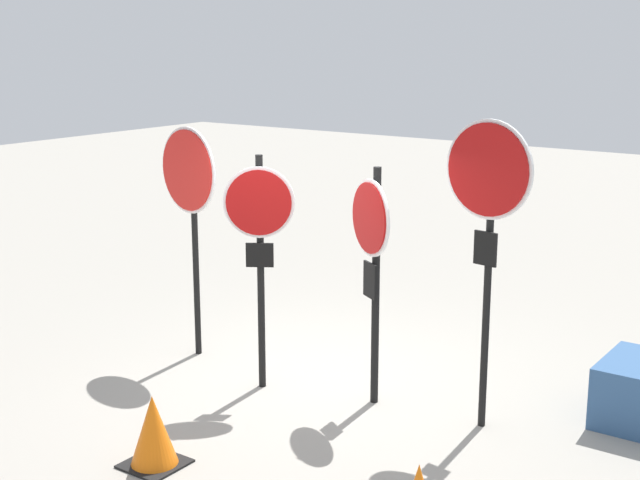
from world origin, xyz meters
TOP-DOWN VIEW (x-y plane):
  - ground_plane at (0.00, 0.00)m, footprint 40.00×40.00m
  - stop_sign_0 at (-1.68, -0.02)m, footprint 0.92×0.21m
  - stop_sign_1 at (-0.47, -0.34)m, footprint 0.60×0.39m
  - stop_sign_2 at (0.62, -0.02)m, footprint 0.63×0.40m
  - stop_sign_3 at (1.72, 0.08)m, footprint 0.86×0.18m
  - traffic_cone_0 at (-0.15, -2.15)m, footprint 0.47×0.47m

SIDE VIEW (x-z plane):
  - ground_plane at x=0.00m, z-range 0.00..0.00m
  - traffic_cone_0 at x=-0.15m, z-range 0.00..0.61m
  - stop_sign_2 at x=0.62m, z-range 0.42..2.72m
  - stop_sign_1 at x=-0.47m, z-range 0.45..2.82m
  - stop_sign_0 at x=-1.68m, z-range 0.61..3.15m
  - stop_sign_3 at x=1.72m, z-range 0.68..3.47m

